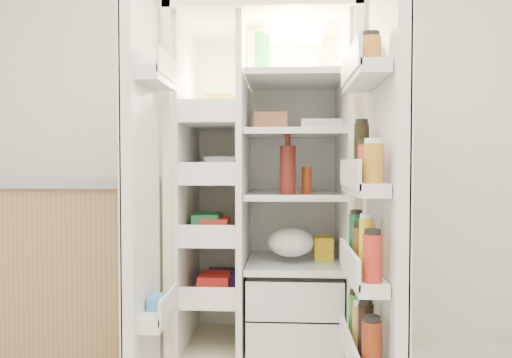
{
  "coord_description": "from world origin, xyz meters",
  "views": [
    {
      "loc": [
        0.09,
        -0.96,
        1.05
      ],
      "look_at": [
        -0.04,
        1.25,
        0.97
      ],
      "focal_mm": 34.0,
      "sensor_mm": 36.0,
      "label": 1
    }
  ],
  "objects": [
    {
      "name": "wall_back",
      "position": [
        0.0,
        2.0,
        1.35
      ],
      "size": [
        4.0,
        0.02,
        2.7
      ],
      "primitive_type": "cube",
      "color": "silver",
      "rests_on": "floor"
    },
    {
      "name": "refrigerator",
      "position": [
        0.0,
        1.65,
        0.74
      ],
      "size": [
        0.92,
        0.7,
        1.8
      ],
      "color": "beige",
      "rests_on": "floor"
    },
    {
      "name": "freezer_door",
      "position": [
        -0.51,
        1.05,
        0.89
      ],
      "size": [
        0.15,
        0.4,
        1.72
      ],
      "color": "silver",
      "rests_on": "floor"
    },
    {
      "name": "fridge_door",
      "position": [
        0.47,
        0.96,
        0.87
      ],
      "size": [
        0.17,
        0.58,
        1.72
      ],
      "color": "silver",
      "rests_on": "floor"
    },
    {
      "name": "kitchen_counter",
      "position": [
        -1.34,
        1.72,
        0.48
      ],
      "size": [
        1.32,
        0.7,
        0.96
      ],
      "color": "#9E6F4F",
      "rests_on": "floor"
    }
  ]
}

